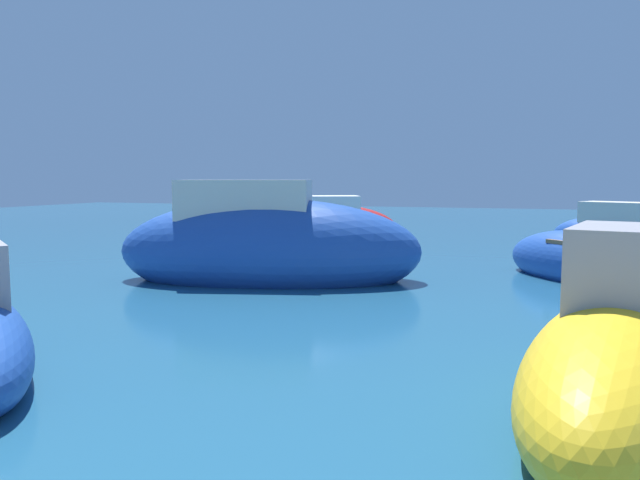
# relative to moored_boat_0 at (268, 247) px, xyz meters

# --- Properties ---
(moored_boat_0) EXTENTS (6.51, 3.86, 2.52)m
(moored_boat_0) POSITION_rel_moored_boat_0_xyz_m (0.00, 0.00, 0.00)
(moored_boat_0) COLOR #1E479E
(moored_boat_0) RESTS_ON ground
(moored_boat_2) EXTENTS (5.47, 3.82, 1.91)m
(moored_boat_2) POSITION_rel_moored_boat_0_xyz_m (-1.27, 6.67, -0.16)
(moored_boat_2) COLOR #B21E1E
(moored_boat_2) RESTS_ON ground
(moored_boat_3) EXTENTS (4.60, 3.41, 1.69)m
(moored_boat_3) POSITION_rel_moored_boat_0_xyz_m (7.67, 8.14, -0.23)
(moored_boat_3) COLOR #1E479E
(moored_boat_3) RESTS_ON ground
(moored_boat_4) EXTENTS (2.35, 4.42, 1.94)m
(moored_boat_4) POSITION_rel_moored_boat_0_xyz_m (5.76, -5.62, -0.22)
(moored_boat_4) COLOR gold
(moored_boat_4) RESTS_ON ground
(moored_boat_8) EXTENTS (3.54, 3.72, 1.29)m
(moored_boat_8) POSITION_rel_moored_boat_0_xyz_m (6.00, 2.17, -0.32)
(moored_boat_8) COLOR #1E479E
(moored_boat_8) RESTS_ON ground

